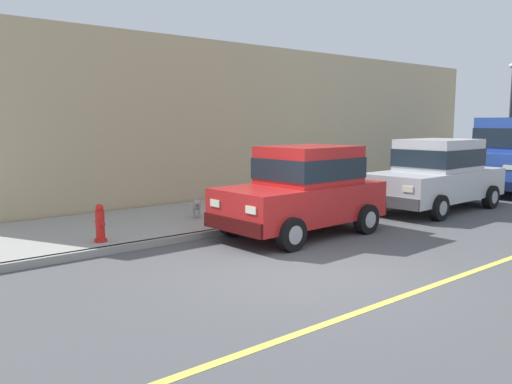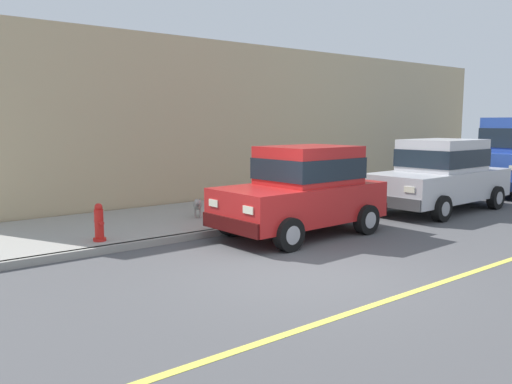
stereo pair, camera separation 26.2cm
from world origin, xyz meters
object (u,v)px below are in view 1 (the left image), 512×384
Objects in this scene: street_lamp at (511,108)px; fire_hydrant at (100,224)px; car_red_hatchback at (304,189)px; car_silver_sedan at (437,174)px; dog_grey at (197,206)px.

fire_hydrant is at bearing -90.35° from street_lamp.
car_red_hatchback is at bearing -83.49° from street_lamp.
car_red_hatchback is at bearing -90.52° from car_silver_sedan.
fire_hydrant is 16.36m from street_lamp.
dog_grey is 0.93× the size of fire_hydrant.
car_red_hatchback is 0.87× the size of street_lamp.
street_lamp is (0.10, 16.18, 2.43)m from fire_hydrant.
dog_grey is at bearing -112.16° from car_silver_sedan.
fire_hydrant is at bearing -71.12° from dog_grey.
car_silver_sedan is 7.67m from street_lamp.
fire_hydrant is (0.95, -2.77, 0.05)m from dog_grey.
fire_hydrant reaches higher than dog_grey.
street_lamp is at bearing 89.65° from fire_hydrant.
fire_hydrant is (-1.55, -8.90, -0.51)m from car_silver_sedan.
dog_grey is at bearing -94.47° from street_lamp.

